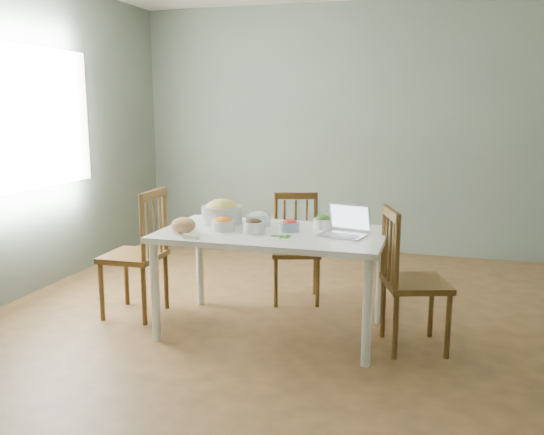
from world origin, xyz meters
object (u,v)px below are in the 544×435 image
(laptop, at_px, (342,221))
(bowl_squash, at_px, (222,212))
(chair_far, at_px, (296,249))
(chair_left, at_px, (133,253))
(dining_table, at_px, (272,282))
(chair_right, at_px, (416,280))
(bread_boule, at_px, (183,225))

(laptop, bearing_deg, bowl_squash, -177.61)
(chair_far, height_order, bowl_squash, bowl_squash)
(laptop, bearing_deg, chair_left, -167.88)
(chair_far, xyz_separation_m, laptop, (0.49, -0.71, 0.39))
(dining_table, distance_m, laptop, 0.68)
(chair_left, height_order, bowl_squash, chair_left)
(bowl_squash, bearing_deg, laptop, -10.95)
(chair_left, bearing_deg, bowl_squash, 100.88)
(chair_right, xyz_separation_m, bread_boule, (-1.56, -0.22, 0.32))
(dining_table, relative_size, bowl_squash, 5.16)
(dining_table, relative_size, laptop, 5.22)
(chair_far, bearing_deg, bowl_squash, -146.54)
(chair_left, distance_m, chair_right, 2.11)
(laptop, bearing_deg, dining_table, -167.76)
(chair_far, xyz_separation_m, chair_right, (0.99, -0.71, 0.03))
(dining_table, distance_m, bread_boule, 0.74)
(bread_boule, xyz_separation_m, bowl_squash, (0.13, 0.40, 0.03))
(laptop, bearing_deg, chair_right, 13.35)
(chair_far, bearing_deg, chair_left, -165.36)
(chair_far, height_order, chair_right, chair_right)
(dining_table, bearing_deg, laptop, -1.10)
(chair_right, relative_size, bowl_squash, 3.12)
(bread_boule, bearing_deg, chair_left, 155.54)
(chair_left, distance_m, bread_boule, 0.67)
(dining_table, height_order, chair_far, chair_far)
(chair_far, distance_m, bread_boule, 1.14)
(bowl_squash, bearing_deg, chair_far, 49.74)
(chair_far, relative_size, chair_left, 0.90)
(chair_left, xyz_separation_m, chair_right, (2.11, -0.03, -0.02))
(chair_right, distance_m, bowl_squash, 1.49)
(chair_left, xyz_separation_m, bowl_squash, (0.68, 0.15, 0.33))
(chair_right, height_order, laptop, chair_right)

